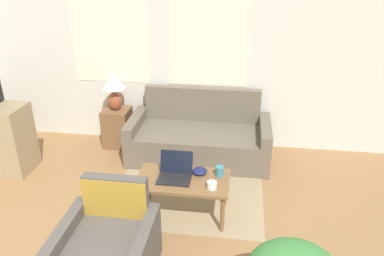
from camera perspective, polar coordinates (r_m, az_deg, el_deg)
wall_back at (r=5.34m, az=-4.16°, el=10.99°), size 6.53×0.06×2.60m
rug at (r=4.72m, az=-0.10°, el=-8.23°), size 1.75×1.93×0.01m
couch at (r=5.20m, az=1.16°, el=-1.59°), size 1.90×0.88×0.90m
armchair at (r=3.49m, az=-12.54°, el=-17.61°), size 0.79×0.77×0.82m
side_table at (r=5.59m, az=-11.27°, el=0.09°), size 0.38×0.38×0.57m
table_lamp at (r=5.37m, az=-11.82°, el=6.05°), size 0.32×0.32×0.52m
coffee_table at (r=3.99m, az=-1.38°, el=-8.40°), size 0.97×0.55×0.45m
laptop at (r=3.96m, az=-2.60°, el=-6.78°), size 0.35×0.31×0.25m
cup_navy at (r=3.80m, az=3.05°, el=-8.69°), size 0.10×0.10×0.07m
cup_yellow at (r=4.13m, az=-4.27°, el=-5.76°), size 0.10×0.10×0.07m
cup_white at (r=3.99m, az=4.24°, el=-6.57°), size 0.09×0.09×0.11m
snack_bowl at (r=4.03m, az=1.18°, el=-6.56°), size 0.16×0.16×0.06m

